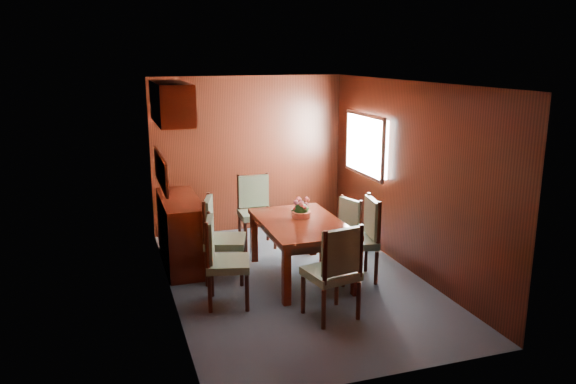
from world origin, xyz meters
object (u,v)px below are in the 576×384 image
object	(u,v)px
sideboard	(181,231)
chair_right_near	(362,234)
dining_table	(301,229)
chair_left_near	(221,256)
chair_head	(335,267)
flower_centerpiece	(301,208)

from	to	relation	value
sideboard	chair_right_near	xyz separation A→B (m)	(2.04, -1.19, 0.13)
sideboard	dining_table	world-z (taller)	sideboard
sideboard	chair_left_near	size ratio (longest dim) A/B	1.38
chair_head	flower_centerpiece	size ratio (longest dim) A/B	4.12
sideboard	chair_left_near	world-z (taller)	chair_left_near
sideboard	flower_centerpiece	xyz separation A→B (m)	(1.41, -0.74, 0.39)
dining_table	flower_centerpiece	xyz separation A→B (m)	(0.06, 0.17, 0.22)
chair_left_near	chair_right_near	size ratio (longest dim) A/B	0.98
chair_left_near	sideboard	bearing A→B (deg)	-156.12
chair_head	dining_table	bearing A→B (deg)	76.76
dining_table	flower_centerpiece	world-z (taller)	flower_centerpiece
chair_head	flower_centerpiece	distance (m)	1.41
chair_right_near	flower_centerpiece	size ratio (longest dim) A/B	4.09
sideboard	chair_right_near	size ratio (longest dim) A/B	1.35
chair_right_near	chair_head	bearing A→B (deg)	150.46
sideboard	dining_table	distance (m)	1.64
dining_table	sideboard	bearing A→B (deg)	146.24
sideboard	chair_right_near	bearing A→B (deg)	-30.17
chair_right_near	flower_centerpiece	distance (m)	0.82
dining_table	chair_right_near	xyz separation A→B (m)	(0.69, -0.28, -0.05)
sideboard	flower_centerpiece	size ratio (longest dim) A/B	5.52
sideboard	flower_centerpiece	distance (m)	1.64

